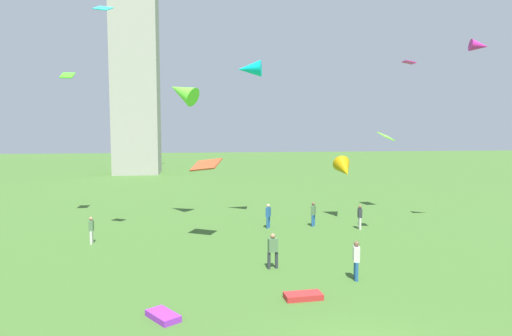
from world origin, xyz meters
The scene contains 18 objects.
monument_obelisk centered at (-13.85, 58.46, 21.88)m, with size 6.70×6.70×43.75m.
person_0 centered at (-1.32, 9.36, 0.98)m, with size 0.54×0.32×1.74m.
person_1 centered at (-0.09, 18.16, 0.94)m, with size 0.42×0.50×1.67m.
person_2 centered at (3.14, 18.31, 0.96)m, with size 0.45×0.51×1.70m.
person_3 centered at (-11.15, 15.50, 0.91)m, with size 0.26×0.50×1.61m.
person_4 centered at (2.11, 7.29, 1.00)m, with size 0.36×0.54×1.77m.
person_5 centered at (6.03, 17.00, 0.93)m, with size 0.32×0.50×1.64m.
kite_flying_0 centered at (13.63, 16.06, 12.25)m, with size 1.38×1.08×0.94m.
kite_flying_1 centered at (-4.36, 15.32, 4.64)m, with size 2.01×1.91×0.81m.
kite_flying_2 centered at (-14.29, 23.35, 10.74)m, with size 0.92×1.23×0.56m.
kite_flying_3 centered at (7.25, 13.07, 10.61)m, with size 0.74×0.96×0.21m.
kite_flying_4 centered at (6.11, 20.53, 3.80)m, with size 1.43×2.28×1.93m.
kite_flying_5 centered at (10.86, 23.89, 6.17)m, with size 1.09×1.60×0.81m.
kite_flying_6 centered at (-5.89, 21.54, 9.47)m, with size 2.85×2.55×2.16m.
kite_flying_7 centered at (-1.03, 20.88, 11.12)m, with size 1.97×1.60×1.26m.
kite_flying_8 centered at (-10.12, 15.58, 13.66)m, with size 1.17×0.97×0.50m.
kite_bundle_0 centered at (-0.79, 5.40, 0.12)m, with size 1.50×0.70×0.23m, color red.
kite_bundle_1 centered at (-6.20, 4.26, 0.11)m, with size 1.37×0.70×0.22m, color purple.
Camera 1 is at (-4.98, -11.24, 6.73)m, focal length 30.91 mm.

